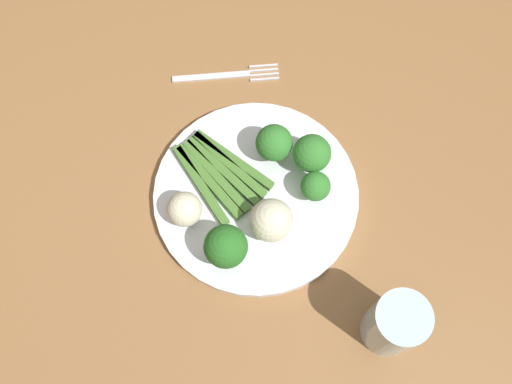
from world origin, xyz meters
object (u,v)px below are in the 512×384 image
Objects in this scene: plate at (256,195)px; broccoli_left at (312,154)px; broccoli_right at (226,247)px; water_glass at (394,324)px; broccoli_back at (274,143)px; broccoli_front_left at (315,186)px; cauliflower_edge at (271,220)px; asparagus_bundle at (219,173)px; fork at (228,75)px; dining_table at (245,192)px; cauliflower_outer_edge at (184,209)px.

plate is 0.10m from broccoli_left.
broccoli_right is at bearing -25.57° from plate.
water_glass is (0.19, 0.16, 0.05)m from plate.
broccoli_back is 1.26× the size of broccoli_front_left.
broccoli_front_left is 0.85× the size of cauliflower_edge.
broccoli_front_left is 0.72× the size of broccoli_right.
asparagus_bundle is 2.35× the size of broccoli_back.
broccoli_left is (-0.01, 0.13, 0.03)m from asparagus_bundle.
water_glass reaches higher than cauliflower_edge.
plate is at bearing -62.27° from broccoli_left.
plate is 1.93× the size of asparagus_bundle.
broccoli_left is 0.25m from water_glass.
broccoli_back reaches higher than plate.
fork is at bearing -144.34° from broccoli_left.
dining_table is at bearing -77.22° from broccoli_back.
cauliflower_edge reaches higher than asparagus_bundle.
cauliflower_outer_edge is 0.29× the size of fork.
broccoli_front_left is (0.03, 0.13, 0.02)m from asparagus_bundle.
dining_table is 0.19m from broccoli_left.
broccoli_left is at bearing 111.66° from cauliflower_outer_edge.
broccoli_left is at bearing 70.14° from broccoli_back.
dining_table is at bearing -118.74° from broccoli_front_left.
broccoli_back is at bearing 102.78° from dining_table.
cauliflower_outer_edge is at bearing -45.95° from dining_table.
fork is at bearing -150.18° from broccoli_front_left.
broccoli_front_left is 1.05× the size of cauliflower_outer_edge.
broccoli_left is 0.11m from cauliflower_edge.
broccoli_left is at bearing 84.92° from dining_table.
plate is 0.09m from broccoli_front_left.
plate is at bearing 106.40° from cauliflower_outer_edge.
broccoli_back is 0.15m from cauliflower_outer_edge.
fork is (-0.25, -0.06, -0.04)m from cauliflower_edge.
cauliflower_outer_edge is at bearing -136.64° from broccoli_right.
broccoli_back is 1.32× the size of cauliflower_outer_edge.
dining_table is at bearing 77.60° from asparagus_bundle.
plate is 4.87× the size of cauliflower_edge.
broccoli_left reaches higher than cauliflower_edge.
broccoli_right is at bearing -43.00° from broccoli_left.
plate is 5.99× the size of cauliflower_outer_edge.
plate is 2.62× the size of water_glass.
broccoli_right is 1.46× the size of cauliflower_outer_edge.
asparagus_bundle is 1.36× the size of water_glass.
asparagus_bundle is at bearing -98.05° from fork.
fork is (-0.21, -0.12, -0.04)m from broccoli_front_left.
broccoli_back is at bearing 69.44° from asparagus_bundle.
water_glass is at bearing 28.37° from broccoli_back.
water_glass reaches higher than asparagus_bundle.
cauliflower_edge is 0.26m from fork.
broccoli_left reaches higher than broccoli_back.
cauliflower_edge is at bearing 79.43° from cauliflower_outer_edge.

